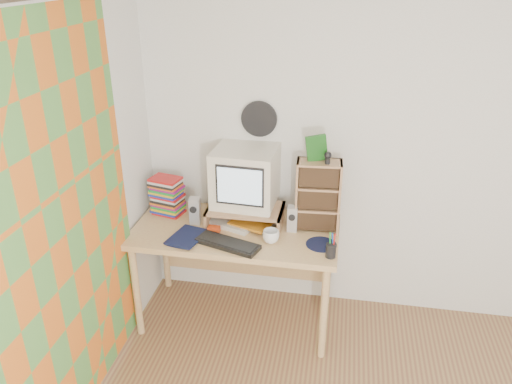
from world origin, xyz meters
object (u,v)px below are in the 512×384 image
at_px(diary, 174,232).
at_px(dvd_stack, 167,195).
at_px(crt_monitor, 245,178).
at_px(cd_rack, 318,196).
at_px(desk, 238,241).
at_px(keyboard, 228,244).
at_px(mug, 271,236).

bearing_deg(diary, dvd_stack, 129.37).
distance_m(crt_monitor, cd_rack, 0.51).
relative_size(desk, diary, 5.81).
relative_size(keyboard, cd_rack, 0.86).
relative_size(keyboard, dvd_stack, 1.44).
height_order(keyboard, cd_rack, cd_rack).
bearing_deg(mug, diary, -177.00).
height_order(crt_monitor, keyboard, crt_monitor).
bearing_deg(mug, cd_rack, 40.91).
height_order(cd_rack, mug, cd_rack).
height_order(desk, cd_rack, cd_rack).
distance_m(desk, keyboard, 0.32).
bearing_deg(keyboard, cd_rack, 49.83).
relative_size(crt_monitor, keyboard, 0.99).
relative_size(cd_rack, mug, 4.50).
bearing_deg(diary, cd_rack, 29.79).
xyz_separation_m(dvd_stack, cd_rack, (1.07, -0.03, 0.10)).
distance_m(desk, crt_monitor, 0.46).
distance_m(cd_rack, mug, 0.42).
height_order(cd_rack, diary, cd_rack).
height_order(keyboard, diary, diary).
relative_size(desk, mug, 12.87).
bearing_deg(diary, desk, 43.78).
height_order(crt_monitor, diary, crt_monitor).
xyz_separation_m(cd_rack, mug, (-0.28, -0.24, -0.20)).
xyz_separation_m(crt_monitor, cd_rack, (0.50, -0.04, -0.07)).
distance_m(keyboard, mug, 0.28).
height_order(crt_monitor, cd_rack, crt_monitor).
xyz_separation_m(desk, mug, (0.26, -0.19, 0.18)).
xyz_separation_m(desk, cd_rack, (0.54, 0.05, 0.38)).
xyz_separation_m(keyboard, dvd_stack, (-0.53, 0.37, 0.13)).
distance_m(desk, cd_rack, 0.66).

